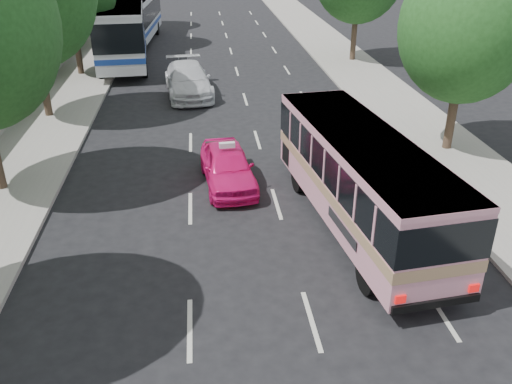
{
  "coord_description": "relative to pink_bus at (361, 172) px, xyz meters",
  "views": [
    {
      "loc": [
        -1.4,
        -11.98,
        8.57
      ],
      "look_at": [
        0.07,
        1.79,
        1.6
      ],
      "focal_mm": 38.0,
      "sensor_mm": 36.0,
      "label": 1
    }
  ],
  "objects": [
    {
      "name": "tree_right_near",
      "position": [
        5.52,
        5.7,
        3.34
      ],
      "size": [
        5.1,
        5.1,
        7.95
      ],
      "color": "#38281E",
      "rests_on": "ground"
    },
    {
      "name": "ground",
      "position": [
        -3.26,
        -2.24,
        -1.86
      ],
      "size": [
        120.0,
        120.0,
        0.0
      ],
      "primitive_type": "plane",
      "color": "black",
      "rests_on": "ground"
    },
    {
      "name": "tour_coach_rear",
      "position": [
        -9.27,
        29.19,
        0.21
      ],
      "size": [
        3.22,
        11.6,
        3.43
      ],
      "rotation": [
        0.0,
        0.0,
        -0.07
      ],
      "color": "silver",
      "rests_on": "ground"
    },
    {
      "name": "pink_bus",
      "position": [
        0.0,
        0.0,
        0.0
      ],
      "size": [
        3.5,
        9.58,
        2.99
      ],
      "rotation": [
        0.0,
        0.0,
        0.12
      ],
      "color": "pink",
      "rests_on": "ground"
    },
    {
      "name": "white_pickup",
      "position": [
        -5.26,
        14.94,
        -1.03
      ],
      "size": [
        2.88,
        5.89,
        1.65
      ],
      "primitive_type": "imported",
      "rotation": [
        0.0,
        0.0,
        0.1
      ],
      "color": "silver",
      "rests_on": "ground"
    },
    {
      "name": "sidewalk_right",
      "position": [
        5.24,
        17.76,
        -1.8
      ],
      "size": [
        4.0,
        90.0,
        0.12
      ],
      "primitive_type": "cube",
      "color": "#9E998E",
      "rests_on": "ground"
    },
    {
      "name": "pink_taxi",
      "position": [
        -3.8,
        3.43,
        -1.14
      ],
      "size": [
        2.08,
        4.38,
        1.45
      ],
      "primitive_type": "imported",
      "rotation": [
        0.0,
        0.0,
        0.09
      ],
      "color": "#EC1473",
      "rests_on": "ground"
    },
    {
      "name": "sidewalk_left",
      "position": [
        -11.76,
        17.76,
        -1.78
      ],
      "size": [
        4.0,
        90.0,
        0.15
      ],
      "primitive_type": "cube",
      "color": "#9E998E",
      "rests_on": "ground"
    },
    {
      "name": "low_wall",
      "position": [
        -13.56,
        17.76,
        -0.96
      ],
      "size": [
        0.3,
        90.0,
        1.5
      ],
      "primitive_type": "cube",
      "color": "#9E998E",
      "rests_on": "sidewalk_left"
    },
    {
      "name": "tour_coach_front",
      "position": [
        -9.56,
        23.41,
        0.52
      ],
      "size": [
        3.9,
        13.41,
        3.96
      ],
      "rotation": [
        0.0,
        0.0,
        0.08
      ],
      "color": "silver",
      "rests_on": "ground"
    },
    {
      "name": "taxi_roof_sign",
      "position": [
        -3.8,
        3.43,
        -0.32
      ],
      "size": [
        0.56,
        0.23,
        0.18
      ],
      "primitive_type": "cube",
      "rotation": [
        0.0,
        0.0,
        0.09
      ],
      "color": "silver",
      "rests_on": "pink_taxi"
    }
  ]
}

